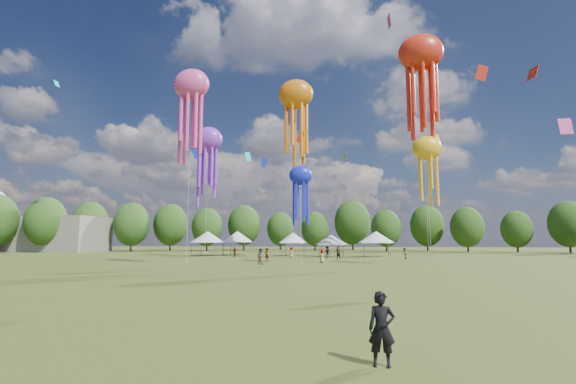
# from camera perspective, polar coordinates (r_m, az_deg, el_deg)

# --- Properties ---
(ground) EXTENTS (300.00, 300.00, 0.00)m
(ground) POSITION_cam_1_polar(r_m,az_deg,el_deg) (15.46, -23.28, -16.24)
(ground) COLOR #384416
(ground) RESTS_ON ground
(observer_main) EXTENTS (0.59, 0.40, 1.59)m
(observer_main) POSITION_cam_1_polar(r_m,az_deg,el_deg) (9.65, 12.85, -17.96)
(observer_main) COLOR black
(observer_main) RESTS_ON ground
(spectator_near) EXTENTS (1.08, 1.00, 1.77)m
(spectator_near) POSITION_cam_1_polar(r_m,az_deg,el_deg) (46.16, -3.84, -8.90)
(spectator_near) COLOR gray
(spectator_near) RESTS_ON ground
(spectators_far) EXTENTS (26.64, 14.56, 1.78)m
(spectators_far) POSITION_cam_1_polar(r_m,az_deg,el_deg) (59.55, 4.76, -8.42)
(spectators_far) COLOR gray
(spectators_far) RESTS_ON ground
(festival_tents) EXTENTS (34.05, 10.04, 4.29)m
(festival_tents) POSITION_cam_1_polar(r_m,az_deg,el_deg) (70.18, -0.40, -6.31)
(festival_tents) COLOR #47474C
(festival_tents) RESTS_ON ground
(show_kites) EXTENTS (38.65, 23.39, 31.51)m
(show_kites) POSITION_cam_1_polar(r_m,az_deg,el_deg) (59.30, 4.40, 11.22)
(show_kites) COLOR #DA4093
(show_kites) RESTS_ON ground
(small_kites) EXTENTS (68.74, 54.04, 46.21)m
(small_kites) POSITION_cam_1_polar(r_m,az_deg,el_deg) (62.47, 1.91, 20.40)
(small_kites) COLOR #DA4093
(small_kites) RESTS_ON ground
(treeline) EXTENTS (201.57, 95.24, 13.43)m
(treeline) POSITION_cam_1_polar(r_m,az_deg,el_deg) (76.31, 1.41, -3.76)
(treeline) COLOR #38281C
(treeline) RESTS_ON ground
(hangar) EXTENTS (40.00, 12.00, 8.00)m
(hangar) POSITION_cam_1_polar(r_m,az_deg,el_deg) (116.77, -32.99, -4.94)
(hangar) COLOR gray
(hangar) RESTS_ON ground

